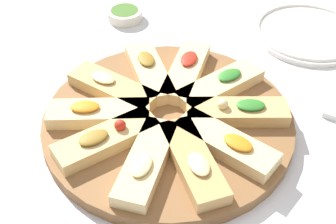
{
  "coord_description": "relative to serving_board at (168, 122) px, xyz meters",
  "views": [
    {
      "loc": [
        -0.48,
        -0.31,
        0.55
      ],
      "look_at": [
        0.0,
        0.0,
        0.03
      ],
      "focal_mm": 50.0,
      "sensor_mm": 36.0,
      "label": 1
    }
  ],
  "objects": [
    {
      "name": "focaccia_slice_7",
      "position": [
        -0.07,
        -0.09,
        0.02
      ],
      "size": [
        0.14,
        0.16,
        0.03
      ],
      "color": "tan",
      "rests_on": "serving_board"
    },
    {
      "name": "focaccia_slice_8",
      "position": [
        -0.01,
        -0.11,
        0.02
      ],
      "size": [
        0.07,
        0.17,
        0.03
      ],
      "color": "#E5C689",
      "rests_on": "serving_board"
    },
    {
      "name": "focaccia_slice_0",
      "position": [
        0.11,
        -0.04,
        0.02
      ],
      "size": [
        0.17,
        0.11,
        0.03
      ],
      "color": "#E5C689",
      "rests_on": "serving_board"
    },
    {
      "name": "focaccia_slice_3",
      "position": [
        0.0,
        0.11,
        0.02
      ],
      "size": [
        0.06,
        0.17,
        0.03
      ],
      "color": "tan",
      "rests_on": "serving_board"
    },
    {
      "name": "serving_board",
      "position": [
        0.0,
        0.0,
        0.0
      ],
      "size": [
        0.42,
        0.42,
        0.02
      ],
      "primitive_type": "cylinder",
      "color": "brown",
      "rests_on": "ground_plane"
    },
    {
      "name": "plate_right",
      "position": [
        0.4,
        -0.1,
        -0.0
      ],
      "size": [
        0.23,
        0.23,
        0.02
      ],
      "color": "white",
      "rests_on": "ground_plane"
    },
    {
      "name": "focaccia_slice_9",
      "position": [
        0.06,
        -0.1,
        0.02
      ],
      "size": [
        0.13,
        0.17,
        0.04
      ],
      "color": "tan",
      "rests_on": "serving_board"
    },
    {
      "name": "ground_plane",
      "position": [
        0.0,
        0.0,
        -0.01
      ],
      "size": [
        3.0,
        3.0,
        0.0
      ],
      "primitive_type": "plane",
      "color": "silver"
    },
    {
      "name": "focaccia_slice_6",
      "position": [
        -0.11,
        -0.03,
        0.02
      ],
      "size": [
        0.17,
        0.1,
        0.03
      ],
      "color": "#E5C689",
      "rests_on": "serving_board"
    },
    {
      "name": "focaccia_slice_4",
      "position": [
        -0.06,
        0.09,
        0.02
      ],
      "size": [
        0.14,
        0.17,
        0.03
      ],
      "color": "#E5C689",
      "rests_on": "serving_board"
    },
    {
      "name": "focaccia_slice_2",
      "position": [
        0.07,
        0.09,
        0.02
      ],
      "size": [
        0.15,
        0.16,
        0.03
      ],
      "color": "#E5C689",
      "rests_on": "serving_board"
    },
    {
      "name": "dipping_bowl",
      "position": [
        0.24,
        0.27,
        0.0
      ],
      "size": [
        0.08,
        0.08,
        0.02
      ],
      "color": "silver",
      "rests_on": "ground_plane"
    },
    {
      "name": "focaccia_slice_1",
      "position": [
        0.11,
        0.03,
        0.02
      ],
      "size": [
        0.17,
        0.1,
        0.03
      ],
      "color": "#E5C689",
      "rests_on": "serving_board"
    },
    {
      "name": "focaccia_slice_5",
      "position": [
        -0.1,
        0.05,
        0.02
      ],
      "size": [
        0.17,
        0.11,
        0.04
      ],
      "color": "#DBB775",
      "rests_on": "serving_board"
    }
  ]
}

